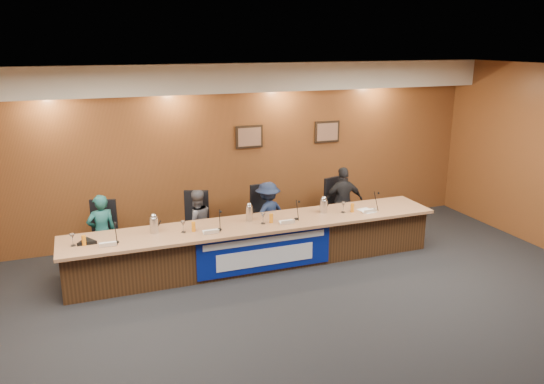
{
  "coord_description": "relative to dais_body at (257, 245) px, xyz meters",
  "views": [
    {
      "loc": [
        -2.61,
        -5.28,
        3.58
      ],
      "look_at": [
        0.29,
        2.46,
        1.2
      ],
      "focal_mm": 35.0,
      "sensor_mm": 36.0,
      "label": 1
    }
  ],
  "objects": [
    {
      "name": "water_glass_d",
      "position": [
        1.53,
        -0.08,
        0.49
      ],
      "size": [
        0.08,
        0.08,
        0.18
      ],
      "primitive_type": "cylinder",
      "color": "silver",
      "rests_on": "dais_top"
    },
    {
      "name": "wall_photo_left",
      "position": [
        0.4,
        1.57,
        1.5
      ],
      "size": [
        0.52,
        0.04,
        0.42
      ],
      "primitive_type": "cube",
      "color": "black",
      "rests_on": "wall_back"
    },
    {
      "name": "wall_back",
      "position": [
        0.0,
        1.6,
        1.25
      ],
      "size": [
        10.0,
        0.04,
        3.2
      ],
      "primitive_type": "cube",
      "color": "brown",
      "rests_on": "floor"
    },
    {
      "name": "wall_photo_right",
      "position": [
        2.0,
        1.57,
        1.5
      ],
      "size": [
        0.52,
        0.04,
        0.42
      ],
      "primitive_type": "cube",
      "color": "black",
      "rests_on": "wall_back"
    },
    {
      "name": "juice_glass_d",
      "position": [
        1.69,
        -0.11,
        0.47
      ],
      "size": [
        0.06,
        0.06,
        0.15
      ],
      "primitive_type": "cylinder",
      "color": "orange",
      "rests_on": "dais_top"
    },
    {
      "name": "water_glass_b",
      "position": [
        -1.21,
        -0.09,
        0.49
      ],
      "size": [
        0.08,
        0.08,
        0.18
      ],
      "primitive_type": "cylinder",
      "color": "silver",
      "rests_on": "dais_top"
    },
    {
      "name": "water_glass_c",
      "position": [
        0.06,
        -0.14,
        0.49
      ],
      "size": [
        0.08,
        0.08,
        0.18
      ],
      "primitive_type": "cylinder",
      "color": "silver",
      "rests_on": "dais_top"
    },
    {
      "name": "ceiling",
      "position": [
        0.0,
        -2.4,
        2.85
      ],
      "size": [
        10.0,
        8.0,
        0.04
      ],
      "primitive_type": "cube",
      "color": "silver",
      "rests_on": "wall_back"
    },
    {
      "name": "microphone_c",
      "position": [
        0.64,
        -0.13,
        0.41
      ],
      "size": [
        0.07,
        0.07,
        0.02
      ],
      "primitive_type": "cylinder",
      "color": "black",
      "rests_on": "dais_top"
    },
    {
      "name": "carafe_mid",
      "position": [
        -0.11,
        0.06,
        0.53
      ],
      "size": [
        0.11,
        0.11,
        0.26
      ],
      "primitive_type": "cylinder",
      "color": "silver",
      "rests_on": "dais_top"
    },
    {
      "name": "panelist_c",
      "position": [
        0.45,
        0.71,
        0.24
      ],
      "size": [
        0.87,
        0.68,
        1.19
      ],
      "primitive_type": "imported",
      "rotation": [
        0.0,
        0.0,
        3.51
      ],
      "color": "#16213D",
      "rests_on": "floor"
    },
    {
      "name": "nameplate_d",
      "position": [
        1.93,
        -0.27,
        0.45
      ],
      "size": [
        0.24,
        0.08,
        0.1
      ],
      "primitive_type": "cube",
      "rotation": [
        0.31,
        0.0,
        0.0
      ],
      "color": "white",
      "rests_on": "dais_top"
    },
    {
      "name": "panelist_b",
      "position": [
        -0.83,
        0.71,
        0.24
      ],
      "size": [
        0.63,
        0.53,
        1.17
      ],
      "primitive_type": "imported",
      "rotation": [
        0.0,
        0.0,
        3.3
      ],
      "color": "#514F55",
      "rests_on": "floor"
    },
    {
      "name": "banner_text_upper",
      "position": [
        0.0,
        -0.43,
        0.23
      ],
      "size": [
        2.0,
        0.01,
        0.1
      ],
      "primitive_type": "cube",
      "color": "silver",
      "rests_on": "banner"
    },
    {
      "name": "juice_glass_c",
      "position": [
        0.2,
        -0.14,
        0.47
      ],
      "size": [
        0.06,
        0.06,
        0.15
      ],
      "primitive_type": "cylinder",
      "color": "orange",
      "rests_on": "dais_top"
    },
    {
      "name": "microphone_b",
      "position": [
        -0.67,
        -0.18,
        0.41
      ],
      "size": [
        0.07,
        0.07,
        0.02
      ],
      "primitive_type": "cylinder",
      "color": "black",
      "rests_on": "dais_top"
    },
    {
      "name": "nameplate_c",
      "position": [
        0.42,
        -0.31,
        0.45
      ],
      "size": [
        0.24,
        0.08,
        0.1
      ],
      "primitive_type": "cube",
      "rotation": [
        0.31,
        0.0,
        0.0
      ],
      "color": "white",
      "rests_on": "dais_top"
    },
    {
      "name": "panelist_a",
      "position": [
        -2.37,
        0.71,
        0.27
      ],
      "size": [
        0.51,
        0.39,
        1.25
      ],
      "primitive_type": "imported",
      "rotation": [
        0.0,
        0.0,
        3.35
      ],
      "color": "#195350",
      "rests_on": "floor"
    },
    {
      "name": "carafe_left",
      "position": [
        -1.63,
        0.04,
        0.52
      ],
      "size": [
        0.13,
        0.13,
        0.24
      ],
      "primitive_type": "cylinder",
      "color": "silver",
      "rests_on": "dais_top"
    },
    {
      "name": "banner",
      "position": [
        0.0,
        -0.41,
        0.03
      ],
      "size": [
        2.2,
        0.02,
        0.65
      ],
      "primitive_type": "cube",
      "color": "navy",
      "rests_on": "dais_body"
    },
    {
      "name": "nameplate_a",
      "position": [
        -2.33,
        -0.31,
        0.45
      ],
      "size": [
        0.24,
        0.08,
        0.1
      ],
      "primitive_type": "cube",
      "rotation": [
        0.31,
        0.0,
        0.0
      ],
      "color": "white",
      "rests_on": "dais_top"
    },
    {
      "name": "paper_stack",
      "position": [
        1.96,
        -0.13,
        0.4
      ],
      "size": [
        0.26,
        0.33,
        0.01
      ],
      "primitive_type": "cube",
      "rotation": [
        0.0,
        0.0,
        0.14
      ],
      "color": "white",
      "rests_on": "dais_top"
    },
    {
      "name": "banner_text_lower",
      "position": [
        0.0,
        -0.43,
        -0.05
      ],
      "size": [
        1.6,
        0.01,
        0.28
      ],
      "primitive_type": "cube",
      "color": "silver",
      "rests_on": "banner"
    },
    {
      "name": "office_chair_a",
      "position": [
        -2.37,
        0.81,
        0.13
      ],
      "size": [
        0.6,
        0.6,
        0.08
      ],
      "primitive_type": "cube",
      "rotation": [
        0.0,
        0.0,
        -0.28
      ],
      "color": "black",
      "rests_on": "floor"
    },
    {
      "name": "juice_glass_b",
      "position": [
        -1.06,
        -0.1,
        0.47
      ],
      "size": [
        0.06,
        0.06,
        0.15
      ],
      "primitive_type": "cylinder",
      "color": "orange",
      "rests_on": "dais_top"
    },
    {
      "name": "office_chair_c",
      "position": [
        0.45,
        0.81,
        0.13
      ],
      "size": [
        0.51,
        0.51,
        0.08
      ],
      "primitive_type": "cube",
      "rotation": [
        0.0,
        0.0,
        0.07
      ],
      "color": "black",
      "rests_on": "floor"
    },
    {
      "name": "microphone_a",
      "position": [
        -2.21,
        -0.17,
        0.41
      ],
      "size": [
        0.07,
        0.07,
        0.02
      ],
      "primitive_type": "cylinder",
      "color": "black",
      "rests_on": "dais_top"
    },
    {
      "name": "dais_body",
      "position": [
        0.0,
        0.0,
        0.0
      ],
      "size": [
        6.0,
        0.8,
        0.7
      ],
      "primitive_type": "cube",
      "color": "#3B2412",
      "rests_on": "floor"
    },
    {
      "name": "speakerphone",
      "position": [
        -2.61,
        -0.05,
        0.43
      ],
      "size": [
        0.32,
        0.32,
        0.05
      ],
      "primitive_type": "cylinder",
      "color": "black",
      "rests_on": "dais_top"
    },
    {
      "name": "office_chair_b",
      "position": [
        -0.83,
        0.81,
        0.13
      ],
      "size": [
        0.62,
        0.62,
        0.08
      ],
      "primitive_type": "cube",
      "rotation": [
        0.0,
        0.0,
        -0.35
      ],
      "color": "black",
      "rests_on": "floor"
    },
    {
      "name": "microphone_d",
      "position": [
        2.1,
        -0.14,
        0.41
      ],
      "size": [
        0.07,
        0.07,
        0.02
      ],
      "primitive_type": "cylinder",
      "color": "black",
      "rests_on": "dais_top"
    },
    {
      "name": "office_chair_d",
      "position": [
        1.95,
        0.81,
        0.13
      ],
      "size": [
        0.59,
        0.59,
        0.08
      ],
      "primitive_type": "cube",
      "rotation": [
        0.0,
        0.0,
        0.27
      ],
      "color": "black",
      "rests_on": "floor"
    },
    {
      "name": "panelist_d",
      "position": [
        1.95,
        0.71,
        0.31
      ],
      "size": [
        0.81,
        0.41,
        1.33
      ],
      "primitive_type": "imported",
      "rotation": [
        0.0,
        0.0,
        3.03
      ],
      "color": "black",
      "rests_on": "floor"
    },
    {
      "name": "juice_glass_a",
      "position": [
        -2.65,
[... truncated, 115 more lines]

